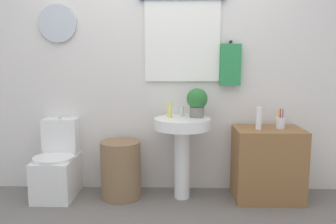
{
  "coord_description": "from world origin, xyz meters",
  "views": [
    {
      "loc": [
        0.15,
        -2.29,
        1.32
      ],
      "look_at": [
        0.08,
        0.8,
        0.84
      ],
      "focal_mm": 36.45,
      "sensor_mm": 36.0,
      "label": 1
    }
  ],
  "objects_px": {
    "laundry_hamper": "(121,169)",
    "soap_bottle": "(170,110)",
    "potted_plant": "(197,101)",
    "toothbrush_cup": "(280,123)",
    "wooden_cabinet": "(267,164)",
    "pedestal_sink": "(182,138)",
    "toilet": "(58,167)",
    "lotion_bottle": "(259,118)"
  },
  "relations": [
    {
      "from": "laundry_hamper",
      "to": "wooden_cabinet",
      "type": "height_order",
      "value": "wooden_cabinet"
    },
    {
      "from": "soap_bottle",
      "to": "potted_plant",
      "type": "xyz_separation_m",
      "value": [
        0.26,
        0.01,
        0.08
      ]
    },
    {
      "from": "pedestal_sink",
      "to": "wooden_cabinet",
      "type": "distance_m",
      "value": 0.85
    },
    {
      "from": "toilet",
      "to": "lotion_bottle",
      "type": "bearing_deg",
      "value": -2.27
    },
    {
      "from": "toilet",
      "to": "potted_plant",
      "type": "height_order",
      "value": "potted_plant"
    },
    {
      "from": "lotion_bottle",
      "to": "potted_plant",
      "type": "bearing_deg",
      "value": 169.91
    },
    {
      "from": "pedestal_sink",
      "to": "toothbrush_cup",
      "type": "relative_size",
      "value": 4.21
    },
    {
      "from": "laundry_hamper",
      "to": "pedestal_sink",
      "type": "height_order",
      "value": "pedestal_sink"
    },
    {
      "from": "toilet",
      "to": "toothbrush_cup",
      "type": "bearing_deg",
      "value": -0.43
    },
    {
      "from": "laundry_hamper",
      "to": "toothbrush_cup",
      "type": "bearing_deg",
      "value": 0.75
    },
    {
      "from": "potted_plant",
      "to": "toothbrush_cup",
      "type": "xyz_separation_m",
      "value": [
        0.78,
        -0.04,
        -0.19
      ]
    },
    {
      "from": "laundry_hamper",
      "to": "toothbrush_cup",
      "type": "distance_m",
      "value": 1.58
    },
    {
      "from": "laundry_hamper",
      "to": "wooden_cabinet",
      "type": "relative_size",
      "value": 0.81
    },
    {
      "from": "pedestal_sink",
      "to": "toothbrush_cup",
      "type": "height_order",
      "value": "toothbrush_cup"
    },
    {
      "from": "pedestal_sink",
      "to": "potted_plant",
      "type": "bearing_deg",
      "value": 23.2
    },
    {
      "from": "pedestal_sink",
      "to": "potted_plant",
      "type": "relative_size",
      "value": 2.83
    },
    {
      "from": "laundry_hamper",
      "to": "lotion_bottle",
      "type": "xyz_separation_m",
      "value": [
        1.29,
        -0.04,
        0.51
      ]
    },
    {
      "from": "toothbrush_cup",
      "to": "pedestal_sink",
      "type": "bearing_deg",
      "value": -178.77
    },
    {
      "from": "wooden_cabinet",
      "to": "soap_bottle",
      "type": "height_order",
      "value": "soap_bottle"
    },
    {
      "from": "potted_plant",
      "to": "toothbrush_cup",
      "type": "relative_size",
      "value": 1.49
    },
    {
      "from": "laundry_hamper",
      "to": "wooden_cabinet",
      "type": "distance_m",
      "value": 1.4
    },
    {
      "from": "wooden_cabinet",
      "to": "toothbrush_cup",
      "type": "xyz_separation_m",
      "value": [
        0.11,
        0.02,
        0.4
      ]
    },
    {
      "from": "pedestal_sink",
      "to": "lotion_bottle",
      "type": "relative_size",
      "value": 3.75
    },
    {
      "from": "toilet",
      "to": "soap_bottle",
      "type": "distance_m",
      "value": 1.23
    },
    {
      "from": "toilet",
      "to": "laundry_hamper",
      "type": "xyz_separation_m",
      "value": [
        0.62,
        -0.04,
        -0.01
      ]
    },
    {
      "from": "laundry_hamper",
      "to": "potted_plant",
      "type": "xyz_separation_m",
      "value": [
        0.73,
        0.06,
        0.66
      ]
    },
    {
      "from": "toilet",
      "to": "laundry_hamper",
      "type": "distance_m",
      "value": 0.63
    },
    {
      "from": "laundry_hamper",
      "to": "soap_bottle",
      "type": "height_order",
      "value": "soap_bottle"
    },
    {
      "from": "soap_bottle",
      "to": "lotion_bottle",
      "type": "height_order",
      "value": "soap_bottle"
    },
    {
      "from": "wooden_cabinet",
      "to": "soap_bottle",
      "type": "relative_size",
      "value": 4.84
    },
    {
      "from": "lotion_bottle",
      "to": "toothbrush_cup",
      "type": "bearing_deg",
      "value": 15.28
    },
    {
      "from": "soap_bottle",
      "to": "potted_plant",
      "type": "relative_size",
      "value": 0.51
    },
    {
      "from": "soap_bottle",
      "to": "toothbrush_cup",
      "type": "height_order",
      "value": "soap_bottle"
    },
    {
      "from": "pedestal_sink",
      "to": "soap_bottle",
      "type": "height_order",
      "value": "soap_bottle"
    },
    {
      "from": "potted_plant",
      "to": "toothbrush_cup",
      "type": "distance_m",
      "value": 0.81
    },
    {
      "from": "soap_bottle",
      "to": "pedestal_sink",
      "type": "bearing_deg",
      "value": -22.62
    },
    {
      "from": "pedestal_sink",
      "to": "potted_plant",
      "type": "height_order",
      "value": "potted_plant"
    },
    {
      "from": "wooden_cabinet",
      "to": "toilet",
      "type": "bearing_deg",
      "value": 178.98
    },
    {
      "from": "wooden_cabinet",
      "to": "laundry_hamper",
      "type": "bearing_deg",
      "value": 180.0
    },
    {
      "from": "wooden_cabinet",
      "to": "toothbrush_cup",
      "type": "relative_size",
      "value": 3.69
    },
    {
      "from": "wooden_cabinet",
      "to": "potted_plant",
      "type": "relative_size",
      "value": 2.48
    },
    {
      "from": "lotion_bottle",
      "to": "toothbrush_cup",
      "type": "relative_size",
      "value": 1.12
    }
  ]
}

